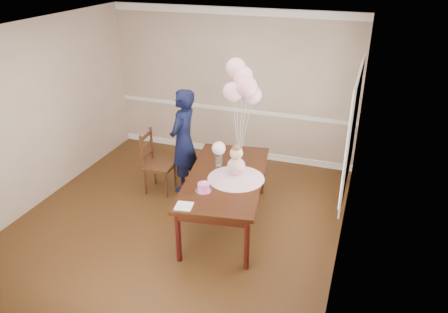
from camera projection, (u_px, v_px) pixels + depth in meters
floor at (177, 223)px, 6.29m from camera, size 4.50×5.00×0.00m
ceiling at (166, 31)px, 5.12m from camera, size 4.50×5.00×0.02m
wall_back at (232, 86)px, 7.83m from camera, size 4.50×0.02×2.70m
wall_front at (40, 250)px, 3.58m from camera, size 4.50×0.02×2.70m
wall_left at (32, 117)px, 6.38m from camera, size 0.02×5.00×2.70m
wall_right at (349, 162)px, 5.03m from camera, size 0.02×5.00×2.70m
chair_rail_trim at (232, 109)px, 8.02m from camera, size 4.50×0.02×0.07m
crown_molding at (233, 11)px, 7.27m from camera, size 4.50×0.02×0.12m
baseboard_trim at (231, 151)px, 8.38m from camera, size 4.50×0.02×0.12m
window_frame at (353, 130)px, 5.38m from camera, size 0.02×1.66×1.56m
window_blinds at (351, 130)px, 5.38m from camera, size 0.01×1.50×1.40m
dining_table_top at (226, 177)px, 5.99m from camera, size 1.33×2.17×0.05m
table_apron at (226, 182)px, 6.02m from camera, size 1.21×2.05×0.10m
table_leg_fl at (178, 237)px, 5.39m from camera, size 0.08×0.08×0.71m
table_leg_fr at (247, 245)px, 5.25m from camera, size 0.08×0.08×0.71m
table_leg_bl at (210, 169)px, 7.05m from camera, size 0.08×0.08×0.71m
table_leg_br at (262, 173)px, 6.91m from camera, size 0.08×0.08×0.71m
baby_skirt at (236, 175)px, 5.88m from camera, size 0.89×0.89×0.10m
baby_torso at (236, 166)px, 5.83m from camera, size 0.24×0.24×0.24m
baby_head at (236, 153)px, 5.74m from camera, size 0.17×0.17×0.17m
baby_hair at (236, 149)px, 5.72m from camera, size 0.12×0.12×0.12m
cake_platter at (204, 191)px, 5.60m from camera, size 0.26×0.26×0.01m
birthday_cake at (204, 187)px, 5.58m from camera, size 0.17×0.17×0.10m
cake_flower_a at (204, 182)px, 5.55m from camera, size 0.03×0.03×0.03m
cake_flower_b at (206, 182)px, 5.56m from camera, size 0.03×0.03×0.03m
rose_vase_near at (219, 160)px, 6.24m from camera, size 0.12×0.12×0.16m
roses_near at (219, 148)px, 6.16m from camera, size 0.19×0.19×0.19m
napkin at (184, 206)px, 5.26m from camera, size 0.23×0.23×0.01m
balloon_weight at (239, 158)px, 6.45m from camera, size 0.05×0.05×0.02m
balloon_a at (233, 92)px, 6.03m from camera, size 0.29×0.29×0.29m
balloon_b at (247, 87)px, 5.91m from camera, size 0.29×0.29×0.29m
balloon_c at (243, 76)px, 6.02m from camera, size 0.29×0.29×0.29m
balloon_d at (236, 68)px, 6.01m from camera, size 0.29×0.29×0.29m
balloon_e at (252, 95)px, 6.09m from camera, size 0.29×0.29×0.29m
balloon_ribbon_a at (236, 131)px, 6.28m from camera, size 0.09×0.02×0.85m
balloon_ribbon_b at (243, 129)px, 6.22m from camera, size 0.11×0.04×0.95m
balloon_ribbon_c at (241, 124)px, 6.27m from camera, size 0.01×0.10×1.06m
balloon_ribbon_d at (237, 120)px, 6.26m from camera, size 0.10×0.09×1.15m
balloon_ribbon_e at (245, 132)px, 6.30m from camera, size 0.13×0.10×0.79m
dining_chair_seat at (159, 166)px, 6.95m from camera, size 0.46×0.46×0.05m
chair_leg_fl at (145, 182)px, 6.94m from camera, size 0.04×0.04×0.43m
chair_leg_fr at (166, 185)px, 6.85m from camera, size 0.04×0.04×0.43m
chair_leg_bl at (155, 172)px, 7.25m from camera, size 0.04×0.04×0.43m
chair_leg_br at (175, 175)px, 7.16m from camera, size 0.04×0.04×0.43m
chair_back_post_l at (142, 152)px, 6.72m from camera, size 0.04×0.04×0.56m
chair_back_post_r at (152, 143)px, 7.03m from camera, size 0.04×0.04×0.56m
chair_slat_low at (147, 155)px, 6.93m from camera, size 0.05×0.40×0.05m
chair_slat_mid at (147, 145)px, 6.86m from camera, size 0.05×0.40×0.05m
chair_slat_top at (146, 136)px, 6.79m from camera, size 0.05×0.40×0.05m
woman at (183, 141)px, 6.85m from camera, size 0.44×0.64×1.69m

